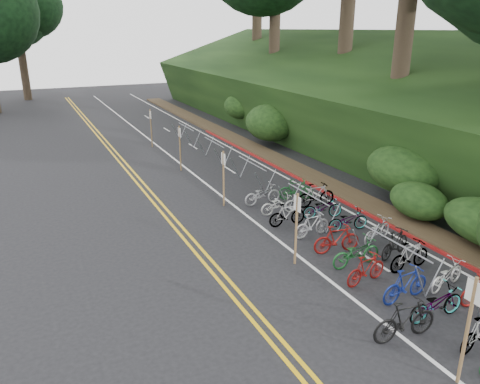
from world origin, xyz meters
The scene contains 9 objects.
ground centered at (0.00, 0.00, 0.00)m, with size 120.00×120.00×0.00m, color black.
road_markings centered at (0.63, 10.10, 0.00)m, with size 7.47×80.00×0.01m.
red_curb centered at (5.70, 12.00, 0.05)m, with size 0.25×28.00×0.10m, color maroon.
embankment centered at (12.96, 19.04, 2.57)m, with size 14.30×48.14×9.11m.
bike_racks_rest centered at (3.00, 13.00, 0.85)m, with size 1.14×23.00×1.17m.
signpost_near centered at (0.96, -1.33, 1.51)m, with size 0.08×0.40×2.65m.
signposts_rest centered at (0.60, 14.00, 1.43)m, with size 0.08×18.40×2.50m.
bike_front centered at (0.96, 0.37, 0.56)m, with size 1.86×0.52×1.12m, color black.
bike_valet centered at (3.08, 3.51, 0.49)m, with size 3.26×15.27×1.09m.
Camera 1 is at (-7.04, -6.89, 7.48)m, focal length 35.00 mm.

